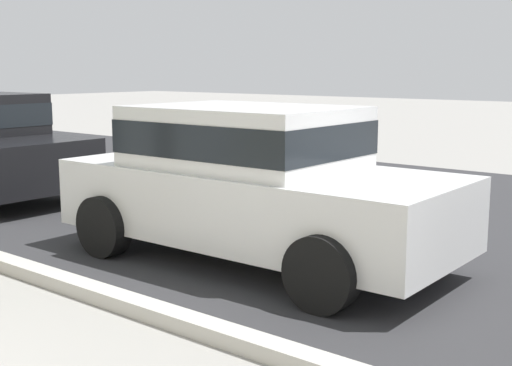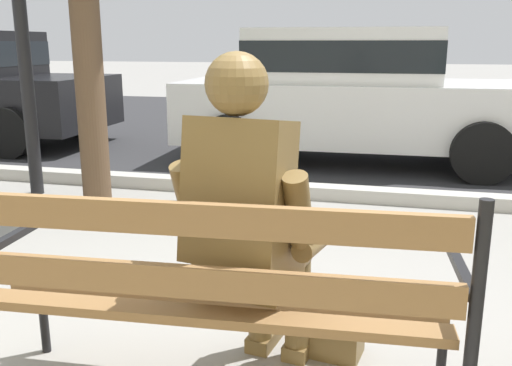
# 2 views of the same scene
# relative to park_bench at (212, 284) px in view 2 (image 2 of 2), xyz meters

# --- Properties ---
(street_surface) EXTENTS (60.00, 9.00, 0.01)m
(street_surface) POSITION_rel_park_bench_xyz_m (0.03, 7.81, -0.54)
(street_surface) COLOR #2D2D30
(street_surface) RESTS_ON ground
(curb_stone) EXTENTS (60.00, 0.20, 0.12)m
(curb_stone) POSITION_rel_park_bench_xyz_m (0.03, 3.21, -0.48)
(curb_stone) COLOR #B2AFA8
(curb_stone) RESTS_ON ground
(park_bench) EXTENTS (1.83, 0.65, 0.95)m
(park_bench) POSITION_rel_park_bench_xyz_m (0.00, 0.00, 0.00)
(park_bench) COLOR olive
(park_bench) RESTS_ON ground
(bronze_statue_seated) EXTENTS (0.73, 0.79, 1.37)m
(bronze_statue_seated) POSITION_rel_park_bench_xyz_m (0.12, 0.21, 0.12)
(bronze_statue_seated) COLOR brown
(bronze_statue_seated) RESTS_ON ground
(parked_car_white) EXTENTS (4.13, 1.98, 1.56)m
(parked_car_white) POSITION_rel_park_bench_xyz_m (0.10, 4.98, 0.30)
(parked_car_white) COLOR silver
(parked_car_white) RESTS_ON ground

